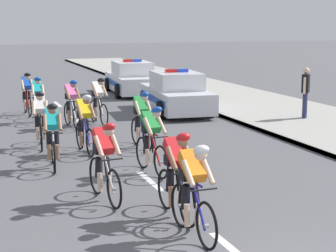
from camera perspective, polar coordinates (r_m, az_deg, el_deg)
name	(u,v)px	position (r m, az deg, el deg)	size (l,w,h in m)	color
sidewalk_slab	(264,107)	(22.24, 9.46, 1.84)	(4.80, 60.00, 0.12)	#A3A099
kerb_edge	(208,110)	(21.22, 3.98, 1.57)	(0.16, 60.00, 0.13)	#9E9E99
lane_markings_centre	(124,159)	(13.96, -4.36, -3.32)	(0.14, 21.60, 0.01)	white
cyclist_lead	(193,189)	(8.78, 2.54, -6.25)	(0.42, 1.72, 1.56)	black
cyclist_second	(177,173)	(9.67, 0.88, -4.68)	(0.42, 1.72, 1.56)	black
cyclist_third	(105,160)	(10.61, -6.29, -3.38)	(0.45, 1.72, 1.56)	black
cyclist_fourth	(152,138)	(12.49, -1.61, -1.24)	(0.45, 1.72, 1.56)	black
cyclist_fifth	(53,134)	(13.19, -11.34, -0.82)	(0.45, 1.72, 1.56)	black
cyclist_sixth	(141,119)	(15.04, -2.64, 0.74)	(0.42, 1.72, 1.56)	black
cyclist_seventh	(85,123)	(14.57, -8.25, 0.33)	(0.43, 1.72, 1.56)	black
cyclist_eighth	(40,118)	(15.45, -12.52, 0.76)	(0.45, 1.72, 1.56)	black
cyclist_ninth	(72,103)	(18.19, -9.52, 2.28)	(0.45, 1.72, 1.56)	black
cyclist_tenth	(99,100)	(18.72, -6.88, 2.57)	(0.45, 1.72, 1.56)	black
cyclist_eleventh	(27,93)	(21.03, -13.79, 3.20)	(0.43, 1.72, 1.56)	black
cyclist_twelfth	(38,99)	(19.40, -12.76, 2.66)	(0.43, 1.72, 1.56)	black
police_car_nearest	(176,94)	(21.02, 0.80, 3.20)	(2.30, 4.54, 1.59)	silver
police_car_second	(132,79)	(26.43, -3.59, 4.65)	(2.26, 4.52, 1.59)	white
spectator_closest	(306,89)	(19.57, 13.45, 3.57)	(0.41, 0.44, 1.68)	#23284C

